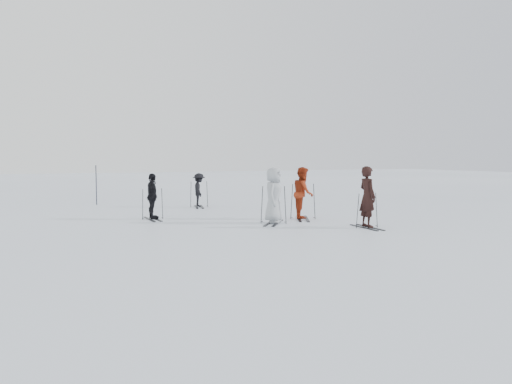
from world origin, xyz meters
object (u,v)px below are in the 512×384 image
at_px(skier_uphill_left, 152,197).
at_px(piste_marker, 96,185).
at_px(skier_red, 303,194).
at_px(skier_grey, 274,196).
at_px(skier_uphill_far, 199,190).
at_px(skier_near_dark, 367,198).

distance_m(skier_uphill_left, piste_marker, 6.85).
relative_size(skier_red, skier_grey, 0.99).
bearing_deg(skier_uphill_far, skier_grey, -160.27).
distance_m(skier_near_dark, skier_red, 2.92).
relative_size(skier_uphill_left, piste_marker, 0.88).
height_order(skier_uphill_far, piste_marker, piste_marker).
bearing_deg(skier_uphill_left, piste_marker, 8.85).
xyz_separation_m(skier_near_dark, skier_red, (-0.73, 2.83, -0.04)).
xyz_separation_m(skier_uphill_left, piste_marker, (-1.12, 6.75, 0.12)).
xyz_separation_m(skier_red, skier_grey, (-1.51, -0.58, 0.01)).
relative_size(skier_grey, piste_marker, 1.00).
distance_m(skier_red, skier_uphill_far, 6.18).
distance_m(skier_near_dark, skier_uphill_left, 7.67).
height_order(skier_grey, piste_marker, skier_grey).
bearing_deg(piste_marker, skier_uphill_far, -37.69).
xyz_separation_m(skier_uphill_far, piste_marker, (-4.09, 3.16, 0.19)).
bearing_deg(skier_grey, skier_uphill_left, 88.70).
bearing_deg(skier_red, skier_near_dark, -138.89).
xyz_separation_m(skier_grey, piste_marker, (-4.65, 9.56, -0.00)).
relative_size(skier_near_dark, skier_red, 1.04).
distance_m(skier_near_dark, skier_uphill_far, 9.09).
bearing_deg(skier_uphill_far, skier_uphill_left, 155.16).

